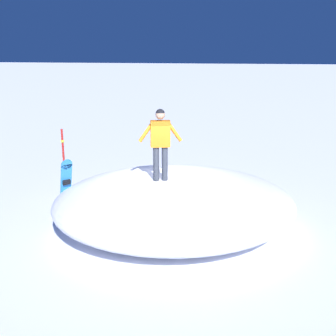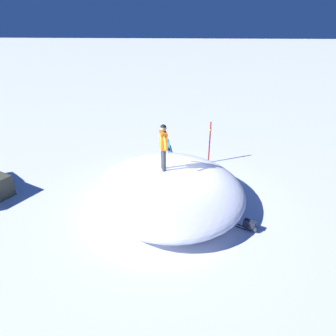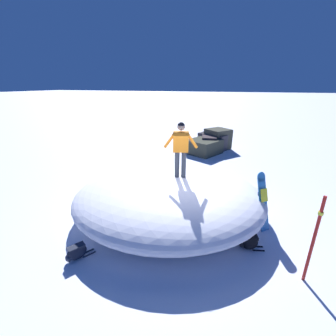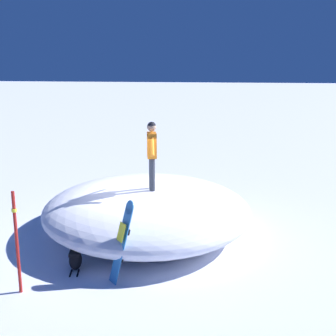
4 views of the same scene
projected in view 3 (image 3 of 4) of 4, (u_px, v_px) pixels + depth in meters
The scene contains 8 objects.
ground at pixel (180, 220), 6.90m from camera, with size 240.00×240.00×0.00m, color white.
snow_mound at pixel (169, 196), 7.10m from camera, with size 5.80×5.26×1.20m, color white.
snowboarder_standing at pixel (181, 145), 6.64m from camera, with size 0.99×0.35×1.67m.
snowboard_primary_upright at pixel (263, 200), 6.33m from camera, with size 0.53×0.53×1.62m.
backpack_near at pixel (76, 252), 5.32m from camera, with size 0.50×0.67×0.36m.
backpack_far at pixel (249, 242), 5.64m from camera, with size 0.65×0.37×0.40m.
trail_marker_pole at pixel (314, 239), 4.44m from camera, with size 0.10×0.10×1.97m.
rock_outcrop at pixel (211, 142), 14.03m from camera, with size 2.59×3.35×1.24m.
Camera 3 is at (1.61, -5.70, 3.89)m, focal length 24.30 mm.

